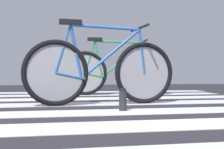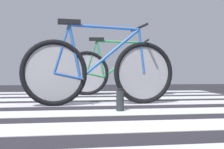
# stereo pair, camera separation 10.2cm
# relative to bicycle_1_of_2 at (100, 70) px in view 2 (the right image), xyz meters

# --- Properties ---
(ground) EXTENTS (18.00, 14.00, 0.02)m
(ground) POSITION_rel_bicycle_1_of_2_xyz_m (-0.24, -0.66, -0.40)
(ground) COLOR #232228
(crosswalk_markings) EXTENTS (5.42, 6.52, 0.00)m
(crosswalk_markings) POSITION_rel_bicycle_1_of_2_xyz_m (-0.24, -0.65, -0.38)
(crosswalk_markings) COLOR silver
(crosswalk_markings) RESTS_ON ground
(bicycle_1_of_2) EXTENTS (1.73, 0.52, 0.93)m
(bicycle_1_of_2) POSITION_rel_bicycle_1_of_2_xyz_m (0.00, 0.00, 0.00)
(bicycle_1_of_2) COLOR black
(bicycle_1_of_2) RESTS_ON ground
(bicycle_2_of_2) EXTENTS (1.73, 0.52, 0.93)m
(bicycle_2_of_2) POSITION_rel_bicycle_1_of_2_xyz_m (0.48, 1.53, 0.00)
(bicycle_2_of_2) COLOR black
(bicycle_2_of_2) RESTS_ON ground
(water_bottle) EXTENTS (0.07, 0.07, 0.21)m
(water_bottle) POSITION_rel_bicycle_1_of_2_xyz_m (0.11, -0.59, -0.28)
(water_bottle) COLOR #212529
(water_bottle) RESTS_ON ground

